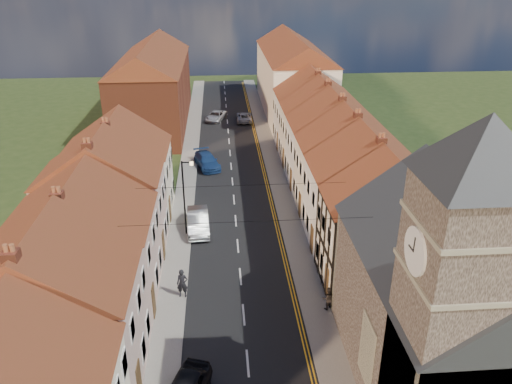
{
  "coord_description": "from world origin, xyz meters",
  "views": [
    {
      "loc": [
        -1.09,
        -14.04,
        19.2
      ],
      "look_at": [
        1.51,
        19.92,
        3.5
      ],
      "focal_mm": 35.0,
      "sensor_mm": 36.0,
      "label": 1
    }
  ],
  "objects_px": {
    "car_far": "(207,161)",
    "car_distant_b": "(244,117)",
    "lamppost": "(185,193)",
    "pedestrian_left": "(182,283)",
    "church": "(462,294)",
    "pedestrian_right": "(328,298)",
    "car_mid": "(198,221)",
    "car_distant": "(216,116)"
  },
  "relations": [
    {
      "from": "car_distant",
      "to": "car_mid",
      "type": "bearing_deg",
      "value": -74.84
    },
    {
      "from": "lamppost",
      "to": "pedestrian_left",
      "type": "bearing_deg",
      "value": -89.2
    },
    {
      "from": "car_distant",
      "to": "car_distant_b",
      "type": "bearing_deg",
      "value": 7.31
    },
    {
      "from": "church",
      "to": "car_mid",
      "type": "xyz_separation_m",
      "value": [
        -12.35,
        17.36,
        -5.11
      ]
    },
    {
      "from": "car_far",
      "to": "car_distant_b",
      "type": "xyz_separation_m",
      "value": [
        4.71,
        16.0,
        -0.1
      ]
    },
    {
      "from": "lamppost",
      "to": "car_far",
      "type": "distance_m",
      "value": 14.35
    },
    {
      "from": "car_far",
      "to": "car_distant_b",
      "type": "bearing_deg",
      "value": 57.71
    },
    {
      "from": "church",
      "to": "car_mid",
      "type": "distance_m",
      "value": 21.91
    },
    {
      "from": "pedestrian_right",
      "to": "car_far",
      "type": "bearing_deg",
      "value": -73.15
    },
    {
      "from": "car_far",
      "to": "pedestrian_right",
      "type": "distance_m",
      "value": 25.12
    },
    {
      "from": "car_mid",
      "to": "car_far",
      "type": "relative_size",
      "value": 0.97
    },
    {
      "from": "lamppost",
      "to": "car_distant_b",
      "type": "xyz_separation_m",
      "value": [
        6.05,
        30.0,
        -2.94
      ]
    },
    {
      "from": "car_mid",
      "to": "car_far",
      "type": "bearing_deg",
      "value": 84.29
    },
    {
      "from": "car_distant",
      "to": "pedestrian_left",
      "type": "xyz_separation_m",
      "value": [
        -2.2,
        -38.74,
        0.47
      ]
    },
    {
      "from": "car_distant_b",
      "to": "church",
      "type": "bearing_deg",
      "value": 100.42
    },
    {
      "from": "pedestrian_left",
      "to": "pedestrian_right",
      "type": "distance_m",
      "value": 9.01
    },
    {
      "from": "car_far",
      "to": "car_distant_b",
      "type": "distance_m",
      "value": 16.68
    },
    {
      "from": "church",
      "to": "pedestrian_right",
      "type": "distance_m",
      "value": 9.4
    },
    {
      "from": "lamppost",
      "to": "car_distant",
      "type": "xyz_separation_m",
      "value": [
        2.31,
        30.71,
        -2.94
      ]
    },
    {
      "from": "pedestrian_left",
      "to": "car_distant",
      "type": "bearing_deg",
      "value": 92.17
    },
    {
      "from": "lamppost",
      "to": "pedestrian_left",
      "type": "distance_m",
      "value": 8.4
    },
    {
      "from": "car_distant",
      "to": "car_far",
      "type": "bearing_deg",
      "value": -75.32
    },
    {
      "from": "lamppost",
      "to": "car_mid",
      "type": "xyz_separation_m",
      "value": [
        0.82,
        0.68,
        -2.77
      ]
    },
    {
      "from": "church",
      "to": "lamppost",
      "type": "xyz_separation_m",
      "value": [
        -13.17,
        16.68,
        -2.34
      ]
    },
    {
      "from": "church",
      "to": "pedestrian_left",
      "type": "distance_m",
      "value": 16.38
    },
    {
      "from": "lamppost",
      "to": "car_far",
      "type": "relative_size",
      "value": 1.25
    },
    {
      "from": "car_mid",
      "to": "car_distant",
      "type": "bearing_deg",
      "value": 83.69
    },
    {
      "from": "car_distant_b",
      "to": "car_mid",
      "type": "bearing_deg",
      "value": 81.62
    },
    {
      "from": "lamppost",
      "to": "car_distant_b",
      "type": "bearing_deg",
      "value": 78.59
    },
    {
      "from": "car_mid",
      "to": "car_far",
      "type": "distance_m",
      "value": 13.33
    },
    {
      "from": "pedestrian_left",
      "to": "pedestrian_right",
      "type": "xyz_separation_m",
      "value": [
        8.8,
        -1.92,
        -0.19
      ]
    },
    {
      "from": "church",
      "to": "car_distant",
      "type": "distance_m",
      "value": 48.9
    },
    {
      "from": "car_far",
      "to": "car_mid",
      "type": "bearing_deg",
      "value": -108.12
    },
    {
      "from": "pedestrian_right",
      "to": "car_mid",
      "type": "bearing_deg",
      "value": -53.41
    },
    {
      "from": "lamppost",
      "to": "car_mid",
      "type": "height_order",
      "value": "lamppost"
    },
    {
      "from": "lamppost",
      "to": "pedestrian_right",
      "type": "distance_m",
      "value": 13.62
    },
    {
      "from": "car_distant_b",
      "to": "pedestrian_right",
      "type": "bearing_deg",
      "value": 95.84
    },
    {
      "from": "car_mid",
      "to": "church",
      "type": "bearing_deg",
      "value": -58.02
    },
    {
      "from": "lamppost",
      "to": "car_distant",
      "type": "bearing_deg",
      "value": 85.69
    },
    {
      "from": "church",
      "to": "car_distant",
      "type": "relative_size",
      "value": 3.51
    },
    {
      "from": "church",
      "to": "pedestrian_left",
      "type": "relative_size",
      "value": 7.96
    },
    {
      "from": "church",
      "to": "pedestrian_right",
      "type": "bearing_deg",
      "value": 122.36
    }
  ]
}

